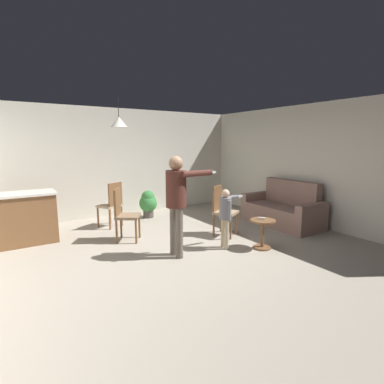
{
  "coord_description": "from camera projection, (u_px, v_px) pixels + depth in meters",
  "views": [
    {
      "loc": [
        -2.64,
        -4.18,
        1.84
      ],
      "look_at": [
        0.11,
        0.09,
        1.0
      ],
      "focal_mm": 27.65,
      "sensor_mm": 36.0,
      "label": 1
    }
  ],
  "objects": [
    {
      "name": "ground",
      "position": [
        189.0,
        249.0,
        5.18
      ],
      "size": [
        7.68,
        7.68,
        0.0
      ],
      "primitive_type": "plane",
      "color": "#9E9384"
    },
    {
      "name": "wall_back",
      "position": [
        123.0,
        162.0,
        7.61
      ],
      "size": [
        6.4,
        0.1,
        2.7
      ],
      "primitive_type": "cube",
      "color": "silver",
      "rests_on": "ground"
    },
    {
      "name": "wall_right",
      "position": [
        309.0,
        165.0,
        6.66
      ],
      "size": [
        0.1,
        6.4,
        2.7
      ],
      "primitive_type": "cube",
      "color": "silver",
      "rests_on": "ground"
    },
    {
      "name": "couch_floral",
      "position": [
        283.0,
        210.0,
        6.72
      ],
      "size": [
        0.9,
        1.82,
        1.0
      ],
      "rotation": [
        0.0,
        0.0,
        1.54
      ],
      "color": "#8C6B60",
      "rests_on": "ground"
    },
    {
      "name": "kitchen_counter",
      "position": [
        20.0,
        219.0,
        5.4
      ],
      "size": [
        1.26,
        0.66,
        0.95
      ],
      "color": "brown",
      "rests_on": "ground"
    },
    {
      "name": "side_table_by_couch",
      "position": [
        263.0,
        230.0,
        5.19
      ],
      "size": [
        0.44,
        0.44,
        0.52
      ],
      "color": "brown",
      "rests_on": "ground"
    },
    {
      "name": "person_adult",
      "position": [
        177.0,
        195.0,
        4.72
      ],
      "size": [
        0.82,
        0.48,
        1.64
      ],
      "rotation": [
        0.0,
        0.0,
        -1.51
      ],
      "color": "#60564C",
      "rests_on": "ground"
    },
    {
      "name": "person_child",
      "position": [
        226.0,
        212.0,
        5.15
      ],
      "size": [
        0.57,
        0.31,
        1.06
      ],
      "rotation": [
        0.0,
        0.0,
        -1.65
      ],
      "color": "tan",
      "rests_on": "ground"
    },
    {
      "name": "dining_chair_by_counter",
      "position": [
        112.0,
        203.0,
        6.49
      ],
      "size": [
        0.56,
        0.56,
        1.0
      ],
      "rotation": [
        0.0,
        0.0,
        0.47
      ],
      "color": "brown",
      "rests_on": "ground"
    },
    {
      "name": "dining_chair_near_wall",
      "position": [
        124.0,
        213.0,
        5.57
      ],
      "size": [
        0.58,
        0.58,
        1.0
      ],
      "rotation": [
        0.0,
        0.0,
        4.15
      ],
      "color": "brown",
      "rests_on": "ground"
    },
    {
      "name": "dining_chair_centre_back",
      "position": [
        222.0,
        209.0,
        5.92
      ],
      "size": [
        0.57,
        0.57,
        1.0
      ],
      "rotation": [
        0.0,
        0.0,
        3.63
      ],
      "color": "brown",
      "rests_on": "ground"
    },
    {
      "name": "potted_plant_corner",
      "position": [
        148.0,
        203.0,
        7.36
      ],
      "size": [
        0.44,
        0.44,
        0.68
      ],
      "color": "#4C4742",
      "rests_on": "ground"
    },
    {
      "name": "spare_remote_on_table",
      "position": [
        261.0,
        218.0,
        5.18
      ],
      "size": [
        0.11,
        0.12,
        0.04
      ],
      "primitive_type": "cube",
      "rotation": [
        0.0,
        0.0,
        0.67
      ],
      "color": "white",
      "rests_on": "side_table_by_couch"
    },
    {
      "name": "ceiling_light_pendant",
      "position": [
        119.0,
        122.0,
        5.75
      ],
      "size": [
        0.32,
        0.32,
        0.55
      ],
      "color": "silver"
    }
  ]
}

